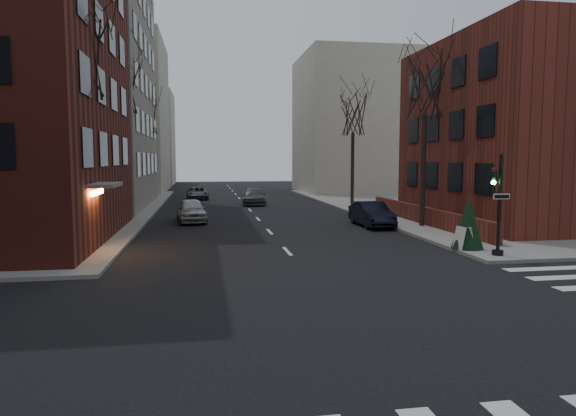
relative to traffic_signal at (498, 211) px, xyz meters
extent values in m
plane|color=black|center=(-7.94, -8.99, -1.91)|extent=(160.00, 160.00, 0.00)
cube|color=gray|center=(-24.94, 25.01, 12.09)|extent=(18.00, 18.00, 28.00)
cube|color=maroon|center=(8.56, 10.01, 3.59)|extent=(12.00, 14.00, 11.00)
cube|color=maroon|center=(1.36, 10.01, -1.26)|extent=(0.35, 16.00, 1.00)
cube|color=beige|center=(-22.94, 46.01, 7.09)|extent=(14.00, 16.00, 18.00)
cube|color=beige|center=(7.06, 41.01, 6.09)|extent=(14.00, 14.00, 16.00)
cube|color=beige|center=(-20.94, 63.01, 5.09)|extent=(10.00, 12.00, 14.00)
cylinder|color=black|center=(0.06, 0.01, 0.24)|extent=(0.14, 0.14, 4.00)
cylinder|color=black|center=(0.06, 0.01, -1.66)|extent=(0.44, 0.44, 0.20)
imported|color=black|center=(-0.19, 0.01, 1.09)|extent=(0.16, 0.20, 1.00)
sphere|color=#19FF4C|center=(-0.26, -0.04, 1.14)|extent=(0.18, 0.18, 0.18)
cube|color=white|center=(0.06, -0.11, 0.59)|extent=(0.70, 0.03, 0.22)
cylinder|color=#2D231C|center=(-16.74, 5.01, 1.57)|extent=(0.28, 0.28, 6.65)
cylinder|color=#2D231C|center=(-16.74, 17.01, 1.74)|extent=(0.28, 0.28, 7.00)
cylinder|color=#2D231C|center=(-16.74, 31.01, 1.39)|extent=(0.28, 0.28, 6.30)
cylinder|color=#2D231C|center=(0.86, 9.01, 1.39)|extent=(0.28, 0.28, 6.30)
cylinder|color=#2D231C|center=(0.86, 23.01, 1.22)|extent=(0.28, 0.28, 5.95)
cylinder|color=black|center=(-16.14, 13.01, 1.24)|extent=(0.12, 0.12, 6.00)
sphere|color=#FFA54C|center=(-16.14, 13.01, 4.34)|extent=(0.36, 0.36, 0.36)
cylinder|color=black|center=(-16.14, 33.01, 1.24)|extent=(0.12, 0.12, 6.00)
sphere|color=#FFA54C|center=(-16.14, 33.01, 4.34)|extent=(0.36, 0.36, 0.36)
imported|color=black|center=(-1.74, 10.24, -1.18)|extent=(1.61, 4.44, 1.46)
imported|color=#9E9EA3|center=(-12.25, 14.10, -1.17)|extent=(2.14, 4.48, 1.48)
imported|color=#3F3F44|center=(-7.14, 25.77, -1.21)|extent=(2.41, 4.99, 1.40)
imported|color=#444348|center=(-12.07, 32.38, -1.31)|extent=(2.26, 4.44, 1.20)
cube|color=silver|center=(-0.64, 1.44, -1.27)|extent=(0.56, 0.69, 0.98)
cone|color=black|center=(-0.35, 1.64, -0.65)|extent=(1.50, 1.50, 2.23)
camera|label=1|loc=(-11.46, -18.51, 2.08)|focal=32.00mm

